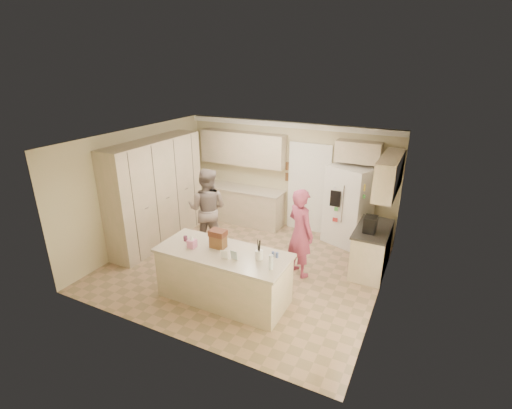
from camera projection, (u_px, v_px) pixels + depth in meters
The scene contains 41 objects.
floor at pixel (244, 267), 7.53m from camera, with size 5.20×4.60×0.02m, color tan.
ceiling at pixel (242, 139), 6.58m from camera, with size 5.20×4.60×0.02m, color white.
wall_back at pixel (288, 176), 8.99m from camera, with size 5.20×0.02×2.60m, color beige.
wall_front at pixel (164, 262), 5.13m from camera, with size 5.20×0.02×2.60m, color beige.
wall_left at pixel (139, 188), 8.14m from camera, with size 0.02×4.60×2.60m, color beige.
wall_right at pixel (385, 234), 5.98m from camera, with size 0.02×4.60×2.60m, color beige.
crown_back at pixel (289, 125), 8.50m from camera, with size 5.20×0.08×0.12m, color white.
pantry_bank at pixel (156, 192), 8.22m from camera, with size 0.60×2.60×2.35m, color beige.
back_base_cab at pixel (241, 205), 9.52m from camera, with size 2.20×0.60×0.88m, color beige.
back_countertop at pixel (241, 188), 9.34m from camera, with size 2.24×0.63×0.04m, color #BCB1A0.
back_upper_cab at pixel (243, 148), 9.09m from camera, with size 2.20×0.35×0.80m, color beige.
doorway_opening at pixel (309, 189), 8.82m from camera, with size 0.90×0.06×2.10m, color black.
doorway_casing at pixel (308, 190), 8.80m from camera, with size 1.02×0.03×2.22m, color white.
wall_frame_upper at pixel (289, 166), 8.86m from camera, with size 0.15×0.02×0.20m, color brown.
wall_frame_lower at pixel (288, 177), 8.95m from camera, with size 0.15×0.02×0.20m, color brown.
refrigerator at pixel (349, 206), 8.23m from camera, with size 0.90×0.70×1.80m, color white.
fridge_seam at pixel (345, 211), 7.94m from camera, with size 0.01×0.02×1.78m, color gray.
fridge_dispenser at pixel (335, 199), 7.93m from camera, with size 0.22×0.03×0.35m, color black.
fridge_handle_l at pixel (343, 204), 7.89m from camera, with size 0.02×0.02×0.85m, color silver.
fridge_handle_r at pixel (347, 205), 7.85m from camera, with size 0.02×0.02×0.85m, color silver.
over_fridge_cab at pixel (358, 152), 7.86m from camera, with size 0.95×0.35×0.45m, color beige.
right_base_cab at pixel (371, 250), 7.25m from camera, with size 0.60×1.20×0.88m, color beige.
right_countertop at pixel (373, 229), 7.09m from camera, with size 0.63×1.24×0.04m, color #2D2B28.
right_upper_cab at pixel (389, 174), 6.82m from camera, with size 0.35×1.50×0.70m, color beige.
coffee_maker at pixel (370, 224), 6.88m from camera, with size 0.22×0.28×0.30m, color black.
island_base at pixel (224, 277), 6.37m from camera, with size 2.20×0.90×0.88m, color beige.
island_top at pixel (223, 253), 6.20m from camera, with size 2.28×0.96×0.05m, color #BCB1A0.
utensil_crock at pixel (259, 255), 5.94m from camera, with size 0.13×0.13×0.15m, color white.
tissue_box at pixel (192, 244), 6.31m from camera, with size 0.13×0.13×0.14m, color pink.
tissue_plume at pixel (192, 238), 6.27m from camera, with size 0.08×0.08×0.08m, color white.
dollhouse_body at pixel (218, 241), 6.30m from camera, with size 0.26×0.18×0.22m, color brown.
dollhouse_roof at pixel (218, 233), 6.24m from camera, with size 0.28×0.20×0.10m, color #592D1E.
jam_jar at pixel (185, 238), 6.55m from camera, with size 0.07×0.07×0.09m, color #59263F.
greeting_card_a at pixel (224, 255), 5.93m from camera, with size 0.12×0.01×0.16m, color white.
greeting_card_b at pixel (234, 255), 5.91m from camera, with size 0.12×0.01×0.16m, color silver.
water_bottle at pixel (271, 262), 5.63m from camera, with size 0.07×0.07×0.24m, color silver.
shaker_salt at pixel (273, 254), 6.02m from camera, with size 0.05×0.05×0.09m, color #485EA1.
shaker_pepper at pixel (277, 255), 5.99m from camera, with size 0.05×0.05×0.09m, color #485EA1.
teen_boy at pixel (207, 209), 8.02m from camera, with size 0.88×0.69×1.82m, color gray.
teen_girl at pixel (300, 233), 6.99m from camera, with size 0.64×0.42×1.75m, color #B0446F.
fridge_magnets at pixel (345, 211), 7.93m from camera, with size 0.76×0.02×1.44m, color tan, non-canonical shape.
Camera 1 is at (3.14, -5.77, 3.90)m, focal length 26.00 mm.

